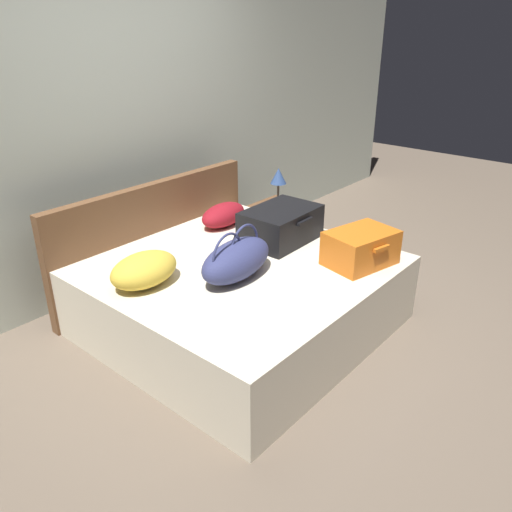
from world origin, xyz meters
TOP-DOWN VIEW (x-y plane):
  - ground_plane at (0.00, 0.00)m, footprint 12.00×12.00m
  - back_wall at (0.00, 1.65)m, footprint 8.00×0.10m
  - bed at (0.00, 0.40)m, footprint 1.82×1.74m
  - headboard at (0.00, 1.31)m, footprint 1.85×0.08m
  - hard_case_large at (0.50, 0.45)m, footprint 0.58×0.43m
  - hard_case_medium at (0.52, -0.20)m, footprint 0.51×0.41m
  - duffel_bag at (-0.16, 0.29)m, footprint 0.62×0.34m
  - pillow_near_headboard at (-0.60, 0.67)m, footprint 0.48×0.34m
  - pillow_center_head at (0.44, 0.99)m, footprint 0.46×0.27m
  - nightstand at (1.19, 1.02)m, footprint 0.44×0.40m
  - table_lamp at (1.19, 1.02)m, footprint 0.14×0.14m

SIDE VIEW (x-z plane):
  - ground_plane at x=0.00m, z-range 0.00..0.00m
  - nightstand at x=1.19m, z-range 0.00..0.45m
  - bed at x=0.00m, z-range 0.00..0.48m
  - headboard at x=0.00m, z-range 0.00..0.87m
  - pillow_center_head at x=0.44m, z-range 0.48..0.66m
  - pillow_near_headboard at x=-0.60m, z-range 0.48..0.68m
  - hard_case_medium at x=0.52m, z-range 0.48..0.72m
  - duffel_bag at x=-0.16m, z-range 0.44..0.78m
  - hard_case_large at x=0.50m, z-range 0.49..0.74m
  - table_lamp at x=1.19m, z-range 0.53..0.87m
  - back_wall at x=0.00m, z-range 0.00..2.60m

